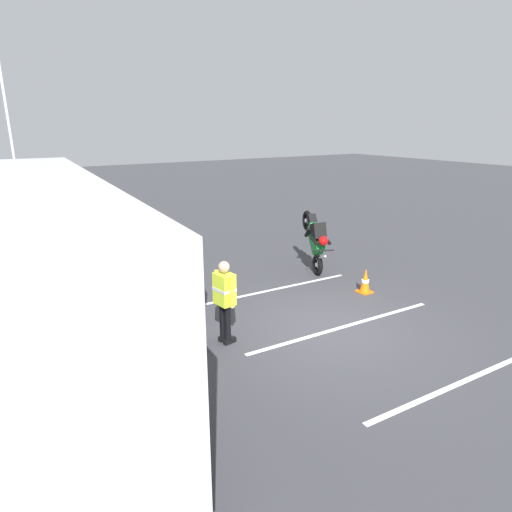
{
  "coord_description": "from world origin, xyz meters",
  "views": [
    {
      "loc": [
        -6.1,
        5.54,
        4.07
      ],
      "look_at": [
        2.11,
        0.39,
        1.1
      ],
      "focal_mm": 30.29,
      "sensor_mm": 36.0,
      "label": 1
    }
  ],
  "objects_px": {
    "tour_bus": "(27,278)",
    "spectator_right": "(156,257)",
    "stunt_motorcycle": "(315,237)",
    "spectator_left": "(194,275)",
    "flagpole": "(13,147)",
    "parked_motorcycle_silver": "(157,315)",
    "spectator_centre": "(178,268)",
    "traffic_cone": "(365,281)",
    "spectator_far_left": "(225,295)"
  },
  "relations": [
    {
      "from": "parked_motorcycle_silver",
      "to": "stunt_motorcycle",
      "type": "bearing_deg",
      "value": -74.51
    },
    {
      "from": "stunt_motorcycle",
      "to": "flagpole",
      "type": "bearing_deg",
      "value": 51.94
    },
    {
      "from": "parked_motorcycle_silver",
      "to": "traffic_cone",
      "type": "bearing_deg",
      "value": -95.1
    },
    {
      "from": "spectator_far_left",
      "to": "traffic_cone",
      "type": "relative_size",
      "value": 2.63
    },
    {
      "from": "spectator_left",
      "to": "traffic_cone",
      "type": "relative_size",
      "value": 2.83
    },
    {
      "from": "stunt_motorcycle",
      "to": "traffic_cone",
      "type": "height_order",
      "value": "stunt_motorcycle"
    },
    {
      "from": "spectator_left",
      "to": "spectator_centre",
      "type": "distance_m",
      "value": 0.8
    },
    {
      "from": "parked_motorcycle_silver",
      "to": "spectator_left",
      "type": "bearing_deg",
      "value": -77.36
    },
    {
      "from": "spectator_centre",
      "to": "traffic_cone",
      "type": "xyz_separation_m",
      "value": [
        -1.47,
        -4.36,
        -0.7
      ]
    },
    {
      "from": "spectator_centre",
      "to": "stunt_motorcycle",
      "type": "height_order",
      "value": "stunt_motorcycle"
    },
    {
      "from": "spectator_right",
      "to": "flagpole",
      "type": "height_order",
      "value": "flagpole"
    },
    {
      "from": "spectator_left",
      "to": "flagpole",
      "type": "height_order",
      "value": "flagpole"
    },
    {
      "from": "spectator_left",
      "to": "traffic_cone",
      "type": "bearing_deg",
      "value": -98.81
    },
    {
      "from": "parked_motorcycle_silver",
      "to": "stunt_motorcycle",
      "type": "xyz_separation_m",
      "value": [
        1.43,
        -5.16,
        0.54
      ]
    },
    {
      "from": "traffic_cone",
      "to": "stunt_motorcycle",
      "type": "bearing_deg",
      "value": 2.36
    },
    {
      "from": "stunt_motorcycle",
      "to": "flagpole",
      "type": "xyz_separation_m",
      "value": [
        5.33,
        6.8,
        2.41
      ]
    },
    {
      "from": "spectator_centre",
      "to": "spectator_far_left",
      "type": "bearing_deg",
      "value": -175.51
    },
    {
      "from": "spectator_left",
      "to": "traffic_cone",
      "type": "distance_m",
      "value": 4.45
    },
    {
      "from": "spectator_left",
      "to": "parked_motorcycle_silver",
      "type": "height_order",
      "value": "spectator_left"
    },
    {
      "from": "tour_bus",
      "to": "flagpole",
      "type": "bearing_deg",
      "value": -4.17
    },
    {
      "from": "spectator_far_left",
      "to": "spectator_left",
      "type": "bearing_deg",
      "value": 5.87
    },
    {
      "from": "spectator_left",
      "to": "parked_motorcycle_silver",
      "type": "distance_m",
      "value": 1.1
    },
    {
      "from": "spectator_far_left",
      "to": "stunt_motorcycle",
      "type": "bearing_deg",
      "value": -60.51
    },
    {
      "from": "tour_bus",
      "to": "parked_motorcycle_silver",
      "type": "bearing_deg",
      "value": -90.82
    },
    {
      "from": "parked_motorcycle_silver",
      "to": "flagpole",
      "type": "xyz_separation_m",
      "value": [
        6.76,
        1.65,
        2.95
      ]
    },
    {
      "from": "spectator_left",
      "to": "flagpole",
      "type": "relative_size",
      "value": 0.26
    },
    {
      "from": "spectator_centre",
      "to": "parked_motorcycle_silver",
      "type": "height_order",
      "value": "spectator_centre"
    },
    {
      "from": "spectator_right",
      "to": "spectator_left",
      "type": "bearing_deg",
      "value": -172.7
    },
    {
      "from": "tour_bus",
      "to": "parked_motorcycle_silver",
      "type": "xyz_separation_m",
      "value": [
        -0.03,
        -2.14,
        -1.16
      ]
    },
    {
      "from": "spectator_far_left",
      "to": "spectator_left",
      "type": "relative_size",
      "value": 0.93
    },
    {
      "from": "spectator_far_left",
      "to": "traffic_cone",
      "type": "distance_m",
      "value": 4.29
    },
    {
      "from": "spectator_left",
      "to": "stunt_motorcycle",
      "type": "height_order",
      "value": "spectator_left"
    },
    {
      "from": "parked_motorcycle_silver",
      "to": "traffic_cone",
      "type": "xyz_separation_m",
      "value": [
        -0.47,
        -5.24,
        -0.18
      ]
    },
    {
      "from": "tour_bus",
      "to": "spectator_right",
      "type": "distance_m",
      "value": 3.44
    },
    {
      "from": "spectator_right",
      "to": "stunt_motorcycle",
      "type": "height_order",
      "value": "stunt_motorcycle"
    },
    {
      "from": "parked_motorcycle_silver",
      "to": "traffic_cone",
      "type": "height_order",
      "value": "parked_motorcycle_silver"
    },
    {
      "from": "spectator_left",
      "to": "flagpole",
      "type": "xyz_separation_m",
      "value": [
        6.55,
        2.55,
        2.37
      ]
    },
    {
      "from": "tour_bus",
      "to": "flagpole",
      "type": "xyz_separation_m",
      "value": [
        6.72,
        -0.49,
        1.79
      ]
    },
    {
      "from": "spectator_far_left",
      "to": "traffic_cone",
      "type": "xyz_separation_m",
      "value": [
        0.44,
        -4.21,
        -0.68
      ]
    },
    {
      "from": "spectator_centre",
      "to": "flagpole",
      "type": "height_order",
      "value": "flagpole"
    },
    {
      "from": "spectator_left",
      "to": "traffic_cone",
      "type": "height_order",
      "value": "spectator_left"
    },
    {
      "from": "spectator_far_left",
      "to": "flagpole",
      "type": "relative_size",
      "value": 0.24
    },
    {
      "from": "spectator_right",
      "to": "stunt_motorcycle",
      "type": "relative_size",
      "value": 0.93
    },
    {
      "from": "tour_bus",
      "to": "spectator_right",
      "type": "xyz_separation_m",
      "value": [
        1.87,
        -2.83,
        -0.6
      ]
    },
    {
      "from": "spectator_far_left",
      "to": "stunt_motorcycle",
      "type": "height_order",
      "value": "stunt_motorcycle"
    },
    {
      "from": "flagpole",
      "to": "stunt_motorcycle",
      "type": "bearing_deg",
      "value": -128.06
    },
    {
      "from": "spectator_left",
      "to": "parked_motorcycle_silver",
      "type": "relative_size",
      "value": 0.87
    },
    {
      "from": "parked_motorcycle_silver",
      "to": "flagpole",
      "type": "relative_size",
      "value": 0.3
    },
    {
      "from": "tour_bus",
      "to": "stunt_motorcycle",
      "type": "bearing_deg",
      "value": -79.15
    },
    {
      "from": "tour_bus",
      "to": "flagpole",
      "type": "height_order",
      "value": "flagpole"
    }
  ]
}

